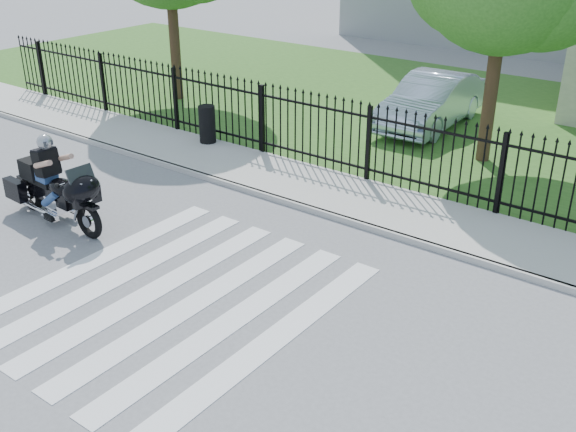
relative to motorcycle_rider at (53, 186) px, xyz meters
The scene contains 9 objects.
ground 4.02m from the motorcycle_rider, ahead, with size 120.00×120.00×0.00m, color slate.
crosswalk 4.02m from the motorcycle_rider, ahead, with size 5.00×5.50×0.01m, color silver, non-canonical shape.
sidewalk 5.90m from the motorcycle_rider, 48.29° to the left, with size 40.00×2.00×0.12m, color #ADAAA3.
curb 5.20m from the motorcycle_rider, 40.88° to the left, with size 40.00×0.12×0.12m, color #ADAAA3.
grass_strip 12.05m from the motorcycle_rider, 71.08° to the left, with size 40.00×12.00×0.02m, color #315B1F.
iron_fence 6.64m from the motorcycle_rider, 54.04° to the left, with size 26.00×0.04×1.80m.
motorcycle_rider is the anchor object (origin of this frame).
parked_car 10.53m from the motorcycle_rider, 72.59° to the left, with size 1.52×4.36×1.44m, color #AFBEDC.
litter_bin 5.12m from the motorcycle_rider, 97.62° to the left, with size 0.43×0.43×0.96m, color black.
Camera 1 is at (7.04, -6.29, 5.83)m, focal length 42.00 mm.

